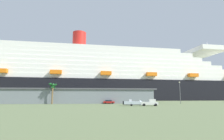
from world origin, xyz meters
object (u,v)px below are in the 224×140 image
at_px(palm_tree, 53,88).
at_px(cruise_ship, 124,79).
at_px(pickup_truck, 150,103).
at_px(small_boat_on_trailer, 134,103).
at_px(street_lamp, 180,90).
at_px(parked_car_red_hatchback, 109,102).

bearing_deg(palm_tree, cruise_ship, 56.72).
height_order(cruise_ship, pickup_truck, cruise_ship).
bearing_deg(small_boat_on_trailer, pickup_truck, -11.34).
height_order(cruise_ship, palm_tree, cruise_ship).
distance_m(pickup_truck, street_lamp, 22.63).
height_order(small_boat_on_trailer, street_lamp, street_lamp).
distance_m(cruise_ship, small_boat_on_trailer, 91.90).
relative_size(cruise_ship, small_boat_on_trailer, 40.06).
xyz_separation_m(cruise_ship, parked_car_red_hatchback, (-21.99, -69.95, -17.09)).
height_order(street_lamp, parked_car_red_hatchback, street_lamp).
xyz_separation_m(cruise_ship, pickup_truck, (-11.04, -89.89, -16.88)).
distance_m(cruise_ship, street_lamp, 78.49).
relative_size(palm_tree, street_lamp, 0.93).
bearing_deg(small_boat_on_trailer, street_lamp, 26.66).
distance_m(cruise_ship, parked_car_red_hatchback, 75.29).
bearing_deg(pickup_truck, parked_car_red_hatchback, 118.77).
height_order(cruise_ship, street_lamp, cruise_ship).
distance_m(small_boat_on_trailer, palm_tree, 35.79).
bearing_deg(cruise_ship, street_lamp, -84.76).
xyz_separation_m(cruise_ship, small_boat_on_trailer, (-16.09, -88.87, -16.96)).
relative_size(small_boat_on_trailer, palm_tree, 0.87).
xyz_separation_m(cruise_ship, street_lamp, (7.08, -77.25, -11.98)).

